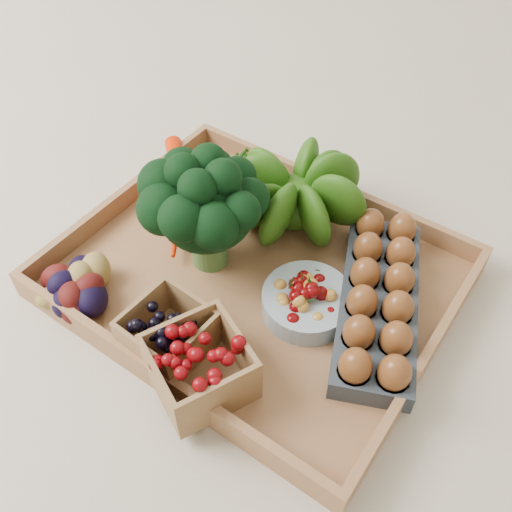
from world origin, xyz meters
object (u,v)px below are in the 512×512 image
Objects in this scene: broccoli at (208,227)px; cherry_bowl at (307,302)px; egg_carton at (378,304)px; tray at (256,279)px.

broccoli is 0.18m from cherry_bowl.
egg_carton is at bearing 12.78° from broccoli.
egg_carton reaches higher than cherry_bowl.
cherry_bowl reaches higher than tray.
broccoli is (-0.08, -0.01, 0.08)m from tray.
broccoli is 1.41× the size of cherry_bowl.
egg_carton reaches higher than tray.
broccoli reaches higher than cherry_bowl.
tray is 1.83× the size of egg_carton.
broccoli reaches higher than tray.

